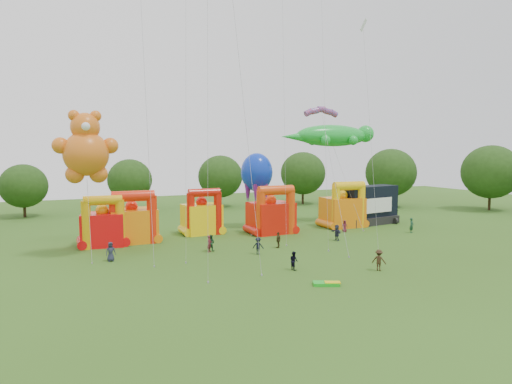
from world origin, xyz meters
name	(u,v)px	position (x,y,z in m)	size (l,w,h in m)	color
ground	(362,303)	(0.00, 0.00, 0.00)	(160.00, 160.00, 0.00)	#315417
tree_ring	(344,213)	(-1.17, 0.61, 6.26)	(122.60, 124.69, 12.07)	#352314
bouncy_castle_0	(103,226)	(-15.06, 26.65, 2.19)	(4.89, 4.12, 5.70)	red
bouncy_castle_1	(132,223)	(-11.79, 27.48, 2.29)	(5.48, 4.50, 6.05)	orange
bouncy_castle_2	(202,216)	(-2.93, 29.58, 2.24)	(4.85, 4.08, 5.83)	yellow
bouncy_castle_3	(272,215)	(5.37, 26.62, 2.35)	(5.65, 4.75, 6.19)	red
bouncy_castle_4	(343,209)	(16.47, 27.20, 2.41)	(5.17, 4.16, 6.35)	orange
stage_trailer	(370,205)	(21.37, 27.92, 2.66)	(9.15, 4.72, 5.51)	black
teddy_bear_kite	(86,154)	(-16.72, 21.68, 10.20)	(6.12, 5.35, 14.47)	orange
gecko_kite	(335,144)	(16.80, 30.09, 11.35)	(15.04, 10.08, 14.29)	green
octopus_kite	(256,191)	(4.66, 30.25, 5.10)	(5.27, 7.68, 10.25)	#0C2EBF
parafoil_kites	(259,145)	(-0.73, 16.52, 11.02)	(23.78, 16.05, 29.04)	red
diamond_kites	(274,92)	(1.09, 17.00, 16.44)	(18.81, 17.54, 40.34)	red
folded_kite_bundle	(327,283)	(-0.07, 4.46, 0.14)	(2.23, 1.71, 0.31)	green
spectator_0	(111,252)	(-14.94, 19.06, 0.93)	(0.91, 0.59, 1.86)	#24283C
spectator_1	(209,244)	(-5.14, 19.26, 0.87)	(0.64, 0.42, 1.75)	#5A1921
spectator_2	(211,243)	(-4.82, 19.74, 0.86)	(0.83, 0.65, 1.72)	#194026
spectator_3	(258,246)	(-0.88, 16.32, 0.87)	(1.13, 0.65, 1.74)	black
spectator_4	(278,240)	(2.33, 18.32, 0.87)	(1.02, 0.42, 1.74)	#3A3217
spectator_5	(337,233)	(10.36, 19.32, 0.94)	(1.75, 0.56, 1.89)	#272A41
spectator_6	(345,226)	(14.34, 23.66, 0.77)	(0.75, 0.49, 1.54)	maroon
spectator_7	(412,225)	(21.99, 19.97, 0.95)	(0.70, 0.46, 1.91)	#1A412C
spectator_8	(294,261)	(-0.33, 9.58, 0.83)	(0.80, 0.63, 1.65)	black
spectator_9	(379,260)	(6.43, 6.46, 0.94)	(1.21, 0.70, 1.87)	#362415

